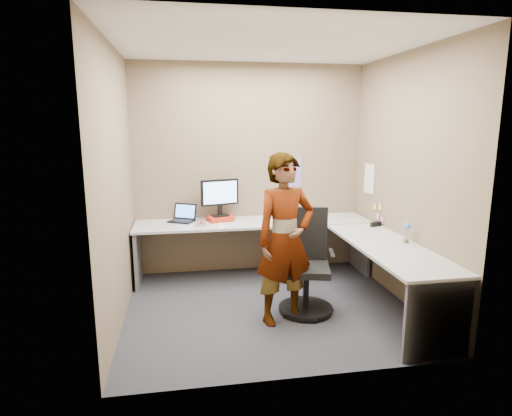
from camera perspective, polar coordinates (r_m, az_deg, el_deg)
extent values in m
plane|color=#29292E|center=(4.73, 1.70, -13.13)|extent=(3.00, 3.00, 0.00)
plane|color=#746147|center=(5.62, -0.86, 5.13)|extent=(3.00, 0.00, 3.00)
plane|color=#746147|center=(4.87, 19.40, 3.52)|extent=(0.00, 2.70, 2.70)
plane|color=#746147|center=(4.31, -18.17, 2.64)|extent=(0.00, 2.70, 2.70)
plane|color=white|center=(4.37, 1.92, 21.11)|extent=(3.00, 3.00, 0.00)
cube|color=#ADADAD|center=(5.41, -0.30, -1.95)|extent=(2.96, 0.65, 0.03)
cube|color=#ADADAD|center=(4.57, 17.26, -5.00)|extent=(0.65, 1.91, 0.03)
cube|color=#59595B|center=(5.47, -15.45, -6.19)|extent=(0.04, 0.60, 0.70)
cube|color=#59595B|center=(5.90, 13.67, -4.79)|extent=(0.04, 0.60, 0.70)
cube|color=#59595B|center=(3.95, 23.07, -13.68)|extent=(0.60, 0.04, 0.70)
cube|color=red|center=(5.45, -4.78, -1.39)|extent=(0.35, 0.30, 0.06)
cube|color=black|center=(5.44, -4.79, -1.00)|extent=(0.23, 0.19, 0.02)
cube|color=black|center=(5.45, -4.82, -0.25)|extent=(0.06, 0.05, 0.12)
cube|color=black|center=(5.40, -4.86, 2.09)|extent=(0.48, 0.16, 0.33)
cube|color=#93C4FF|center=(5.39, -4.78, 2.06)|extent=(0.43, 0.12, 0.28)
cube|color=black|center=(5.46, -9.90, -1.75)|extent=(0.37, 0.33, 0.02)
cube|color=black|center=(5.53, -9.40, -0.41)|extent=(0.29, 0.20, 0.20)
cube|color=#4883E6|center=(5.53, -9.40, -0.41)|extent=(0.25, 0.17, 0.16)
cube|color=#B7B7BC|center=(5.17, -7.31, -2.24)|extent=(0.12, 0.08, 0.04)
sphere|color=#B81B0C|center=(5.15, -7.31, -1.95)|extent=(0.04, 0.04, 0.04)
cone|color=white|center=(5.13, -4.72, -2.22)|extent=(0.10, 0.10, 0.06)
cube|color=black|center=(5.35, 15.69, -2.07)|extent=(0.15, 0.09, 0.05)
cylinder|color=brown|center=(4.71, 19.38, -4.19)|extent=(0.05, 0.05, 0.04)
cylinder|color=#338C3F|center=(4.69, 19.46, -3.13)|extent=(0.01, 0.01, 0.14)
sphere|color=#3F7CDE|center=(4.67, 19.51, -2.30)|extent=(0.07, 0.07, 0.07)
cube|color=#846BB7|center=(5.72, 4.63, 4.70)|extent=(0.30, 0.01, 0.40)
cube|color=white|center=(5.68, 14.86, 3.80)|extent=(0.01, 0.28, 0.38)
cube|color=#F2E059|center=(5.41, 16.23, 0.14)|extent=(0.01, 0.07, 0.07)
cube|color=pink|center=(5.48, 15.92, -1.09)|extent=(0.01, 0.07, 0.07)
cube|color=pink|center=(5.38, 16.46, -1.57)|extent=(0.01, 0.07, 0.07)
cube|color=#F2E059|center=(5.55, 15.54, 0.14)|extent=(0.01, 0.07, 0.07)
cylinder|color=black|center=(4.65, 6.62, -13.13)|extent=(0.56, 0.56, 0.04)
cylinder|color=black|center=(4.56, 6.69, -10.59)|extent=(0.06, 0.06, 0.40)
cube|color=black|center=(4.48, 6.75, -8.08)|extent=(0.56, 0.56, 0.07)
cube|color=black|center=(4.60, 6.72, -3.25)|extent=(0.44, 0.15, 0.55)
cube|color=black|center=(4.43, 3.52, -5.96)|extent=(0.11, 0.30, 0.03)
cube|color=black|center=(4.45, 10.06, -6.01)|extent=(0.11, 0.30, 0.03)
imported|color=#999399|center=(4.17, 3.90, -4.23)|extent=(0.70, 0.55, 1.68)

